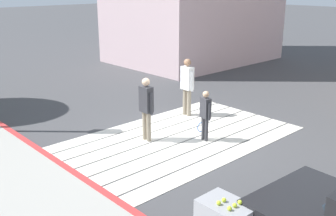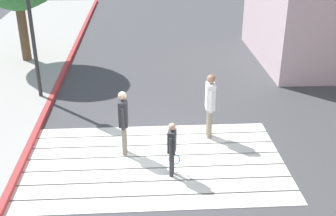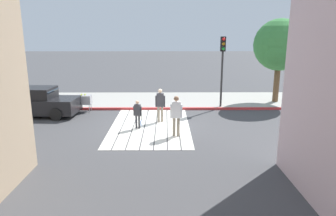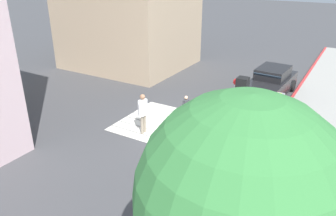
% 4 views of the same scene
% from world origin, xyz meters
% --- Properties ---
extents(ground_plane, '(120.00, 120.00, 0.00)m').
position_xyz_m(ground_plane, '(0.00, 0.00, 0.00)').
color(ground_plane, '#424244').
extents(crosswalk_stripes, '(6.40, 3.80, 0.01)m').
position_xyz_m(crosswalk_stripes, '(0.00, -0.00, 0.01)').
color(crosswalk_stripes, silver).
rests_on(crosswalk_stripes, ground).
extents(curb_painted, '(0.16, 40.00, 0.13)m').
position_xyz_m(curb_painted, '(-3.25, 0.00, 0.07)').
color(curb_painted, '#BC3333').
rests_on(curb_painted, ground).
extents(pedestrian_adult_lead, '(0.24, 0.53, 1.82)m').
position_xyz_m(pedestrian_adult_lead, '(1.53, 1.22, 1.06)').
color(pedestrian_adult_lead, gray).
rests_on(pedestrian_adult_lead, ground).
extents(pedestrian_adult_trailing, '(0.23, 0.50, 1.72)m').
position_xyz_m(pedestrian_adult_trailing, '(-0.74, 0.48, 1.00)').
color(pedestrian_adult_trailing, gray).
rests_on(pedestrian_adult_trailing, ground).
extents(pedestrian_child_with_racket, '(0.33, 0.42, 1.37)m').
position_xyz_m(pedestrian_child_with_racket, '(0.40, -0.57, 0.78)').
color(pedestrian_child_with_racket, '#333338').
rests_on(pedestrian_child_with_racket, ground).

